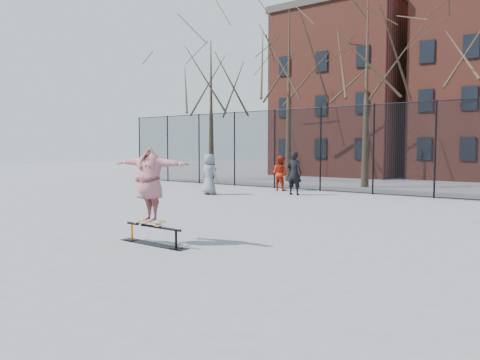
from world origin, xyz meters
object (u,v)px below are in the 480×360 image
Objects in this scene: skate_rail at (153,237)px; bystander_grey at (209,174)px; bystander_black at (294,173)px; skater at (149,184)px; skateboard at (150,223)px; bystander_red at (280,173)px.

skate_rail is 1.05× the size of bystander_grey.
bystander_black is at bearing 105.58° from skate_rail.
skater is 11.27m from bystander_black.
bystander_red is at bearing 110.31° from skateboard.
bystander_black is at bearing 95.18° from skater.
bystander_grey is (-5.99, 8.75, -0.40)m from skater.
bystander_red is at bearing 100.38° from skater.
skateboard is at bearing 100.21° from bystander_black.
skateboard is 0.44× the size of bystander_red.
skater is 1.08× the size of bystander_grey.
skater reaches higher than bystander_black.
skater reaches higher than skate_rail.
skate_rail is 0.31m from skateboard.
bystander_black is (-3.03, 10.88, 0.79)m from skate_rail.
skateboard is 11.28m from bystander_black.
bystander_grey reaches higher than skate_rail.
bystander_grey is 3.73m from bystander_black.
skate_rail is 11.32m from bystander_black.
skate_rail is at bearing 100.68° from bystander_black.
skateboard is 0.84m from skater.
skate_rail is at bearing 110.98° from bystander_red.
bystander_black reaches higher than bystander_red.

